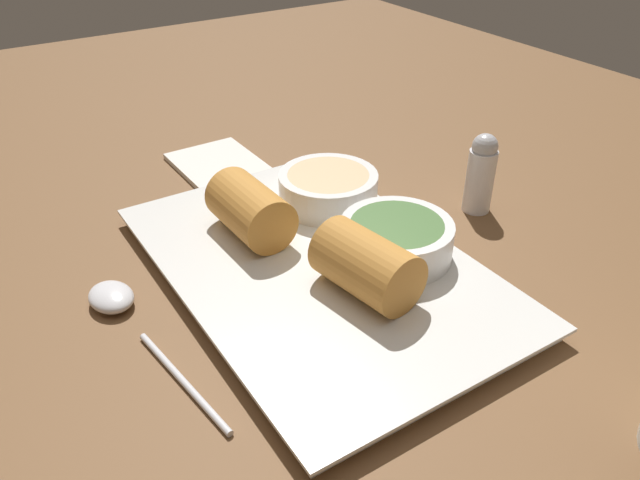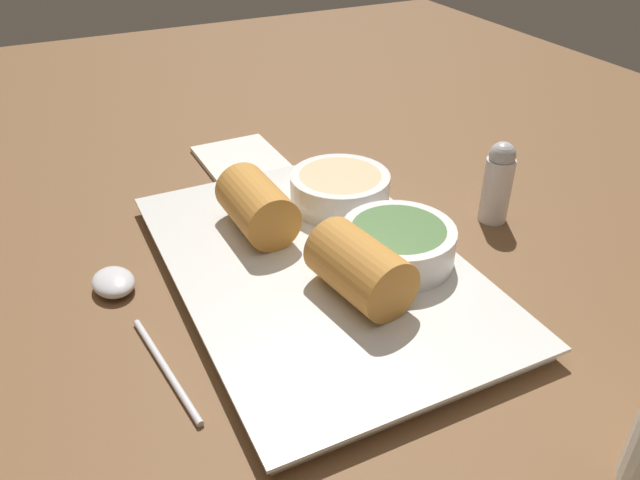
% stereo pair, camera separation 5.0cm
% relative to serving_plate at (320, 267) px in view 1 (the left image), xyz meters
% --- Properties ---
extents(table_surface, '(1.80, 1.40, 0.02)m').
position_rel_serving_plate_xyz_m(table_surface, '(0.03, -0.00, -0.02)').
color(table_surface, brown).
rests_on(table_surface, ground).
extents(serving_plate, '(0.35, 0.23, 0.01)m').
position_rel_serving_plate_xyz_m(serving_plate, '(0.00, 0.00, 0.00)').
color(serving_plate, silver).
rests_on(serving_plate, table_surface).
extents(roll_front_left, '(0.09, 0.05, 0.05)m').
position_rel_serving_plate_xyz_m(roll_front_left, '(-0.07, -0.03, 0.03)').
color(roll_front_left, '#C68438').
rests_on(roll_front_left, serving_plate).
extents(roll_front_right, '(0.09, 0.06, 0.05)m').
position_rel_serving_plate_xyz_m(roll_front_right, '(0.05, 0.01, 0.03)').
color(roll_front_right, '#C68438').
rests_on(roll_front_right, serving_plate).
extents(dipping_bowl_near, '(0.10, 0.10, 0.03)m').
position_rel_serving_plate_xyz_m(dipping_bowl_near, '(0.03, 0.06, 0.02)').
color(dipping_bowl_near, white).
rests_on(dipping_bowl_near, serving_plate).
extents(dipping_bowl_far, '(0.10, 0.10, 0.03)m').
position_rel_serving_plate_xyz_m(dipping_bowl_far, '(-0.08, 0.06, 0.02)').
color(dipping_bowl_far, white).
rests_on(dipping_bowl_far, serving_plate).
extents(spoon, '(0.19, 0.04, 0.02)m').
position_rel_serving_plate_xyz_m(spoon, '(-0.04, -0.16, -0.00)').
color(spoon, silver).
rests_on(spoon, table_surface).
extents(napkin, '(0.10, 0.09, 0.01)m').
position_rel_serving_plate_xyz_m(napkin, '(-0.24, 0.01, -0.00)').
color(napkin, silver).
rests_on(napkin, table_surface).
extents(salt_shaker, '(0.03, 0.03, 0.08)m').
position_rel_serving_plate_xyz_m(salt_shaker, '(-0.01, 0.19, 0.03)').
color(salt_shaker, silver).
rests_on(salt_shaker, table_surface).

